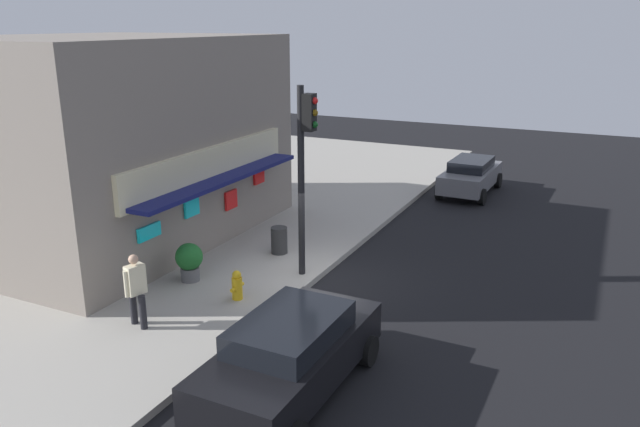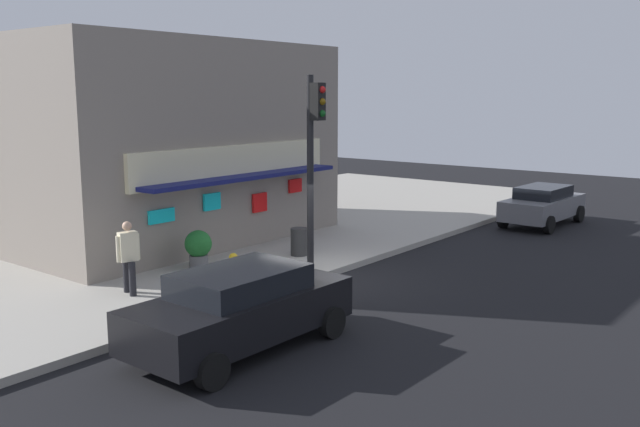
{
  "view_description": "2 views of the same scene",
  "coord_description": "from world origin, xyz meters",
  "px_view_note": "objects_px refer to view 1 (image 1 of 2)",
  "views": [
    {
      "loc": [
        -14.1,
        -6.89,
        6.84
      ],
      "look_at": [
        1.65,
        0.68,
        1.44
      ],
      "focal_mm": 34.89,
      "sensor_mm": 36.0,
      "label": 1
    },
    {
      "loc": [
        -13.85,
        -10.84,
        4.83
      ],
      "look_at": [
        0.96,
        0.86,
        1.55
      ],
      "focal_mm": 38.68,
      "sensor_mm": 36.0,
      "label": 2
    }
  ],
  "objects_px": {
    "fire_hydrant": "(237,285)",
    "parked_car_black": "(291,354)",
    "potted_plant_by_doorway": "(189,260)",
    "pedestrian": "(136,287)",
    "traffic_light": "(305,157)",
    "parked_car_grey": "(471,175)",
    "trash_can": "(279,240)"
  },
  "relations": [
    {
      "from": "trash_can",
      "to": "pedestrian",
      "type": "height_order",
      "value": "pedestrian"
    },
    {
      "from": "pedestrian",
      "to": "potted_plant_by_doorway",
      "type": "bearing_deg",
      "value": 11.79
    },
    {
      "from": "potted_plant_by_doorway",
      "to": "parked_car_grey",
      "type": "distance_m",
      "value": 13.63
    },
    {
      "from": "potted_plant_by_doorway",
      "to": "parked_car_grey",
      "type": "xyz_separation_m",
      "value": [
        12.82,
        -4.63,
        0.01
      ]
    },
    {
      "from": "pedestrian",
      "to": "parked_car_black",
      "type": "distance_m",
      "value": 4.32
    },
    {
      "from": "parked_car_grey",
      "to": "parked_car_black",
      "type": "relative_size",
      "value": 0.92
    },
    {
      "from": "pedestrian",
      "to": "potted_plant_by_doorway",
      "type": "xyz_separation_m",
      "value": [
        2.64,
        0.55,
        -0.37
      ]
    },
    {
      "from": "pedestrian",
      "to": "parked_car_grey",
      "type": "relative_size",
      "value": 0.41
    },
    {
      "from": "fire_hydrant",
      "to": "parked_car_black",
      "type": "bearing_deg",
      "value": -132.72
    },
    {
      "from": "parked_car_black",
      "to": "traffic_light",
      "type": "bearing_deg",
      "value": 24.09
    },
    {
      "from": "parked_car_grey",
      "to": "fire_hydrant",
      "type": "bearing_deg",
      "value": 167.88
    },
    {
      "from": "fire_hydrant",
      "to": "parked_car_black",
      "type": "height_order",
      "value": "parked_car_black"
    },
    {
      "from": "trash_can",
      "to": "traffic_light",
      "type": "bearing_deg",
      "value": -127.9
    },
    {
      "from": "fire_hydrant",
      "to": "trash_can",
      "type": "distance_m",
      "value": 3.36
    },
    {
      "from": "traffic_light",
      "to": "pedestrian",
      "type": "height_order",
      "value": "traffic_light"
    },
    {
      "from": "trash_can",
      "to": "parked_car_black",
      "type": "relative_size",
      "value": 0.18
    },
    {
      "from": "traffic_light",
      "to": "pedestrian",
      "type": "xyz_separation_m",
      "value": [
        -4.37,
        2.05,
        -2.34
      ]
    },
    {
      "from": "fire_hydrant",
      "to": "potted_plant_by_doorway",
      "type": "distance_m",
      "value": 1.85
    },
    {
      "from": "potted_plant_by_doorway",
      "to": "pedestrian",
      "type": "bearing_deg",
      "value": -168.21
    },
    {
      "from": "trash_can",
      "to": "fire_hydrant",
      "type": "bearing_deg",
      "value": -168.97
    },
    {
      "from": "traffic_light",
      "to": "fire_hydrant",
      "type": "height_order",
      "value": "traffic_light"
    },
    {
      "from": "potted_plant_by_doorway",
      "to": "traffic_light",
      "type": "bearing_deg",
      "value": -56.46
    },
    {
      "from": "trash_can",
      "to": "parked_car_grey",
      "type": "height_order",
      "value": "parked_car_grey"
    },
    {
      "from": "fire_hydrant",
      "to": "parked_car_grey",
      "type": "xyz_separation_m",
      "value": [
        13.26,
        -2.85,
        0.23
      ]
    },
    {
      "from": "fire_hydrant",
      "to": "trash_can",
      "type": "bearing_deg",
      "value": 11.03
    },
    {
      "from": "fire_hydrant",
      "to": "pedestrian",
      "type": "height_order",
      "value": "pedestrian"
    },
    {
      "from": "potted_plant_by_doorway",
      "to": "fire_hydrant",
      "type": "bearing_deg",
      "value": -103.94
    },
    {
      "from": "pedestrian",
      "to": "parked_car_black",
      "type": "relative_size",
      "value": 0.38
    },
    {
      "from": "traffic_light",
      "to": "parked_car_grey",
      "type": "height_order",
      "value": "traffic_light"
    },
    {
      "from": "parked_car_black",
      "to": "parked_car_grey",
      "type": "bearing_deg",
      "value": 0.67
    },
    {
      "from": "traffic_light",
      "to": "parked_car_grey",
      "type": "distance_m",
      "value": 11.6
    },
    {
      "from": "traffic_light",
      "to": "trash_can",
      "type": "xyz_separation_m",
      "value": [
        1.13,
        1.46,
        -2.89
      ]
    }
  ]
}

